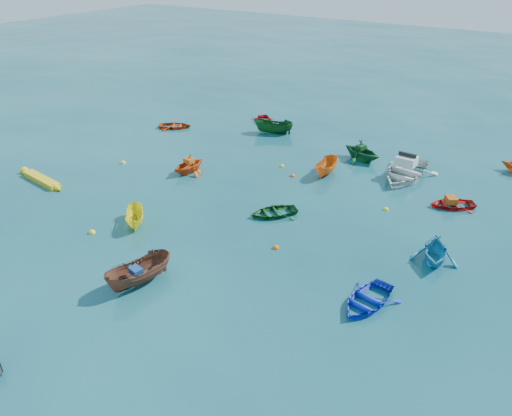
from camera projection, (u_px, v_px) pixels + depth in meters
The scene contains 27 objects.
ground at pixel (200, 256), 24.45m from camera, with size 160.00×160.00×0.00m, color #0A3F4C.
sampan_brown_mid at pixel (141, 283), 22.46m from camera, with size 1.25×3.32×1.28m, color brown.
dinghy_blue_se at pixel (367, 304), 21.20m from camera, with size 2.20×3.07×0.64m, color #102FD0.
dinghy_orange_w at pixel (189, 172), 33.25m from camera, with size 2.18×2.53×1.33m, color #DC4C14.
sampan_yellow_mid at pixel (136, 224), 27.17m from camera, with size 0.94×2.50×0.97m, color yellow.
dinghy_green_e at pixel (273, 215), 28.08m from camera, with size 1.95×2.72×0.56m, color #114C1B.
dinghy_cyan_se at pixel (433, 261), 24.08m from camera, with size 2.31×2.68×1.41m, color teal.
dinghy_red_nw at pixel (175, 128), 41.12m from camera, with size 1.91×2.67×0.55m, color #B83A0F.
sampan_orange_n at pixel (326, 174), 33.01m from camera, with size 1.07×2.84×1.10m, color orange.
dinghy_green_n at pixel (361, 160), 35.12m from camera, with size 2.53×2.93×1.54m, color #13522A.
dinghy_red_ne at pixel (451, 207), 28.96m from camera, with size 1.86×2.61×0.54m, color red.
dinghy_red_far at pixel (263, 122), 42.41m from camera, with size 1.89×2.64×0.55m, color red.
sampan_green_far at pixel (273, 133), 39.98m from camera, with size 1.18×3.13×1.21m, color #104517.
kayak_yellow at pixel (42, 182), 31.92m from camera, with size 0.63×4.21×0.43m, color yellow, non-canonical shape.
motorboat_white at pixel (404, 177), 32.53m from camera, with size 3.47×4.85×1.61m, color silver.
tarp_blue_a at pixel (136, 271), 22.00m from camera, with size 0.57×0.43×0.27m, color navy.
tarp_orange_a at pixel (189, 161), 32.89m from camera, with size 0.64×0.48×0.31m, color #DC5C16.
tarp_green_b at pixel (361, 147), 34.75m from camera, with size 0.63×0.47×0.30m, color #104118.
tarp_orange_b at pixel (451, 200), 28.75m from camera, with size 0.73×0.55×0.35m, color #B64B12.
buoy_ye_a at pixel (92, 233), 26.35m from camera, with size 0.37×0.37×0.37m, color yellow.
buoy_or_b at pixel (276, 248), 25.05m from camera, with size 0.34×0.34×0.34m, color #DC610B.
buoy_ye_b at pixel (178, 170), 33.51m from camera, with size 0.38×0.38×0.38m, color yellow.
buoy_or_c at pixel (198, 172), 33.24m from camera, with size 0.38×0.38×0.38m, color orange.
buoy_ye_c at pixel (282, 167), 34.07m from camera, with size 0.32×0.32×0.32m, color yellow.
buoy_ye_d at pixel (123, 163), 34.59m from camera, with size 0.37×0.37×0.37m, color yellow.
buoy_or_e at pixel (293, 176), 32.68m from camera, with size 0.33×0.33×0.33m, color #FC530D.
buoy_ye_e at pixel (386, 210), 28.61m from camera, with size 0.31×0.31×0.31m, color yellow.
Camera 1 is at (13.43, -15.64, 13.64)m, focal length 35.00 mm.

